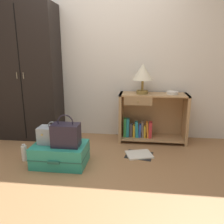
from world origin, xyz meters
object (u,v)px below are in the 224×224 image
at_px(wardrobe, 28,74).
at_px(bookshelf, 150,118).
at_px(table_lamp, 143,73).
at_px(handbag, 66,135).
at_px(bottle, 24,153).
at_px(train_case, 53,135).
at_px(bowl, 172,93).
at_px(suitcase_large, 60,154).
at_px(open_book_on_floor, 139,155).

bearing_deg(wardrobe, bookshelf, 1.47).
distance_m(table_lamp, handbag, 1.44).
bearing_deg(bottle, bookshelf, 29.28).
bearing_deg(bookshelf, handbag, -135.89).
relative_size(table_lamp, train_case, 1.28).
height_order(bowl, suitcase_large, bowl).
bearing_deg(handbag, suitcase_large, 156.50).
bearing_deg(table_lamp, bowl, 1.19).
distance_m(bookshelf, table_lamp, 0.69).
height_order(bowl, open_book_on_floor, bowl).
distance_m(wardrobe, bookshelf, 2.00).
bearing_deg(bowl, bookshelf, 175.43).
distance_m(table_lamp, train_case, 1.54).
height_order(table_lamp, train_case, table_lamp).
bearing_deg(bottle, open_book_on_floor, 12.65).
bearing_deg(bowl, open_book_on_floor, -129.93).
distance_m(wardrobe, train_case, 1.28).
height_order(suitcase_large, train_case, train_case).
xyz_separation_m(handbag, bottle, (-0.59, 0.08, -0.30)).
xyz_separation_m(wardrobe, handbag, (0.87, -0.93, -0.61)).
height_order(suitcase_large, bottle, suitcase_large).
bearing_deg(wardrobe, bottle, -71.31).
relative_size(table_lamp, bowl, 2.62).
xyz_separation_m(bookshelf, bottle, (-1.60, -0.90, -0.26)).
bearing_deg(bottle, wardrobe, 108.69).
xyz_separation_m(wardrobe, bookshelf, (1.89, 0.05, -0.65)).
distance_m(bowl, train_case, 1.79).
xyz_separation_m(bookshelf, suitcase_large, (-1.11, -0.94, -0.23)).
height_order(table_lamp, bottle, table_lamp).
relative_size(bowl, suitcase_large, 0.26).
bearing_deg(train_case, suitcase_large, -16.21).
bearing_deg(bottle, handbag, -8.12).
bearing_deg(bottle, table_lamp, 30.47).
xyz_separation_m(train_case, handbag, (0.19, -0.07, 0.04)).
height_order(handbag, bottle, handbag).
bearing_deg(wardrobe, handbag, -46.83).
bearing_deg(open_book_on_floor, handbag, -154.58).
distance_m(bowl, bottle, 2.20).
bearing_deg(open_book_on_floor, bottle, -167.35).
bearing_deg(wardrobe, open_book_on_floor, -16.79).
bearing_deg(train_case, handbag, -20.09).
bearing_deg(handbag, bowl, 35.95).
xyz_separation_m(suitcase_large, train_case, (-0.09, 0.03, 0.23)).
xyz_separation_m(wardrobe, open_book_on_floor, (1.74, -0.52, -1.00)).
distance_m(suitcase_large, open_book_on_floor, 1.03).
distance_m(wardrobe, bowl, 2.21).
bearing_deg(table_lamp, bookshelf, 14.28).
height_order(train_case, handbag, handbag).
xyz_separation_m(table_lamp, handbag, (-0.88, -0.95, -0.64)).
bearing_deg(train_case, bowl, 30.47).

